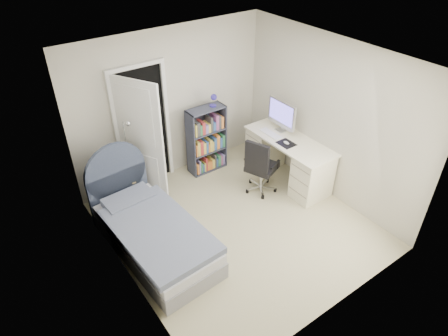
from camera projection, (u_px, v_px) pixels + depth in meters
room_shell at (239, 154)px, 5.23m from camera, size 3.50×3.70×2.60m
door at (141, 136)px, 6.05m from camera, size 0.92×0.74×2.06m
bed at (152, 232)px, 5.41m from camera, size 1.06×2.07×1.24m
nightstand at (119, 186)px, 6.09m from camera, size 0.40×0.40×0.59m
floor_lamp at (132, 169)px, 6.13m from camera, size 0.20×0.20×1.40m
bookcase at (207, 141)px, 6.85m from camera, size 0.66×0.28×1.40m
desk at (287, 158)px, 6.66m from camera, size 0.64×1.60×1.31m
office_chair at (260, 165)px, 6.28m from camera, size 0.57×0.57×0.99m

